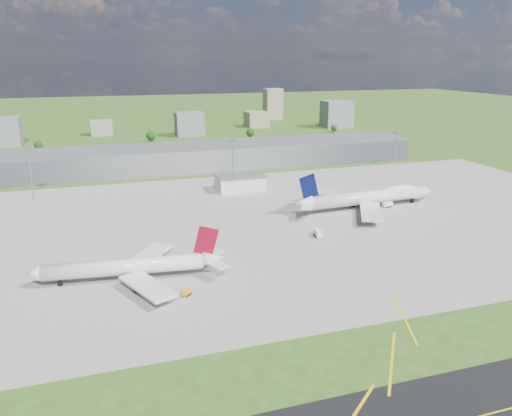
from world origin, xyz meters
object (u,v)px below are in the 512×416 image
object	(u,v)px
tug_yellow	(186,293)
airliner_red_twin	(132,267)
airliner_blue_quad	(370,197)
van_white_far	(387,205)
van_white_near	(318,233)

from	to	relation	value
tug_yellow	airliner_red_twin	bearing A→B (deg)	87.36
airliner_blue_quad	tug_yellow	distance (m)	123.30
airliner_red_twin	airliner_blue_quad	xyz separation A→B (m)	(119.02, 49.71, 0.95)
airliner_blue_quad	van_white_far	size ratio (longest dim) A/B	14.37
airliner_red_twin	van_white_near	xyz separation A→B (m)	(77.60, 19.86, -3.30)
tug_yellow	van_white_far	distance (m)	130.74
airliner_blue_quad	van_white_far	bearing A→B (deg)	-10.89
tug_yellow	airliner_blue_quad	bearing A→B (deg)	-12.25
van_white_far	airliner_blue_quad	bearing A→B (deg)	161.51
airliner_red_twin	airliner_blue_quad	world-z (taller)	airliner_blue_quad
van_white_far	tug_yellow	bearing A→B (deg)	-160.57
airliner_red_twin	van_white_far	distance (m)	137.49
van_white_near	van_white_far	world-z (taller)	van_white_near
van_white_near	airliner_blue_quad	bearing A→B (deg)	-46.00
airliner_blue_quad	tug_yellow	world-z (taller)	airliner_blue_quad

